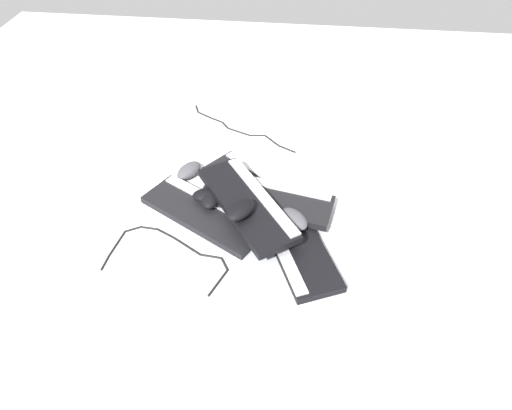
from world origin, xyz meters
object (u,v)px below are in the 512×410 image
(mouse_0, at_px, (189,170))
(keyboard_1, at_px, (204,213))
(mouse_2, at_px, (294,219))
(keyboard_0, at_px, (259,188))
(keyboard_3, at_px, (267,198))
(keyboard_2, at_px, (294,241))
(keyboard_4, at_px, (247,203))
(mouse_4, at_px, (211,197))
(mouse_1, at_px, (209,196))
(mouse_3, at_px, (241,209))

(mouse_0, bearing_deg, keyboard_1, -129.46)
(mouse_2, bearing_deg, keyboard_0, -4.62)
(keyboard_3, bearing_deg, keyboard_2, -147.02)
(keyboard_4, xyz_separation_m, mouse_4, (0.04, 0.13, -0.02))
(keyboard_2, distance_m, mouse_1, 0.33)
(keyboard_1, bearing_deg, keyboard_4, -88.85)
(mouse_0, bearing_deg, mouse_3, -114.08)
(keyboard_0, bearing_deg, keyboard_1, 131.56)
(mouse_2, xyz_separation_m, mouse_4, (0.07, 0.28, 0.00))
(keyboard_0, xyz_separation_m, keyboard_1, (-0.15, 0.17, 0.00))
(mouse_4, bearing_deg, keyboard_2, -113.10)
(keyboard_2, height_order, mouse_1, mouse_1)
(keyboard_1, xyz_separation_m, keyboard_2, (-0.09, -0.31, 0.00))
(keyboard_3, relative_size, mouse_1, 4.19)
(keyboard_0, xyz_separation_m, mouse_2, (-0.18, -0.13, 0.04))
(mouse_1, relative_size, mouse_3, 1.00)
(keyboard_4, xyz_separation_m, mouse_0, (0.21, 0.24, -0.05))
(keyboard_3, relative_size, mouse_3, 4.19)
(mouse_0, relative_size, mouse_1, 1.00)
(keyboard_4, xyz_separation_m, mouse_3, (-0.07, 0.01, 0.04))
(keyboard_2, height_order, mouse_3, mouse_3)
(mouse_3, bearing_deg, keyboard_1, -86.45)
(keyboard_3, bearing_deg, keyboard_4, 139.25)
(keyboard_1, xyz_separation_m, mouse_3, (-0.07, -0.14, 0.10))
(keyboard_4, bearing_deg, keyboard_2, -119.86)
(keyboard_0, distance_m, mouse_4, 0.19)
(mouse_1, xyz_separation_m, mouse_4, (-0.01, -0.01, 0.00))
(keyboard_1, xyz_separation_m, keyboard_3, (0.07, -0.20, 0.03))
(keyboard_1, relative_size, keyboard_4, 1.02)
(keyboard_0, distance_m, mouse_3, 0.24)
(keyboard_2, distance_m, keyboard_3, 0.19)
(keyboard_2, xyz_separation_m, keyboard_3, (0.16, 0.10, 0.03))
(mouse_1, bearing_deg, mouse_0, -63.58)
(keyboard_3, xyz_separation_m, mouse_0, (0.14, 0.30, -0.02))
(keyboard_3, xyz_separation_m, mouse_3, (-0.13, 0.07, 0.07))
(mouse_3, bearing_deg, keyboard_3, -177.62)
(keyboard_2, xyz_separation_m, mouse_0, (0.30, 0.40, 0.01))
(keyboard_0, relative_size, mouse_3, 3.99)
(keyboard_2, height_order, mouse_0, mouse_0)
(mouse_2, bearing_deg, keyboard_1, 43.43)
(keyboard_1, bearing_deg, keyboard_3, -71.25)
(mouse_3, height_order, mouse_4, mouse_3)
(mouse_1, xyz_separation_m, mouse_3, (-0.12, -0.13, 0.06))
(keyboard_3, relative_size, keyboard_4, 1.03)
(keyboard_1, xyz_separation_m, mouse_2, (-0.03, -0.30, 0.04))
(keyboard_3, height_order, mouse_1, mouse_1)
(mouse_2, bearing_deg, mouse_4, 34.69)
(keyboard_1, xyz_separation_m, mouse_4, (0.04, -0.02, 0.04))
(keyboard_0, height_order, mouse_4, mouse_4)
(keyboard_3, bearing_deg, mouse_3, 153.06)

